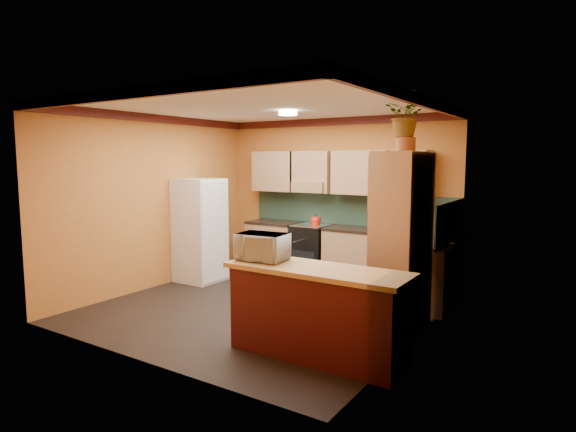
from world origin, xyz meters
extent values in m
plane|color=black|center=(0.00, 0.00, 0.00)|extent=(4.20, 4.20, 0.00)
cube|color=white|center=(0.00, 0.00, 2.70)|extent=(4.20, 4.20, 0.04)
cube|color=#C06E33|center=(0.00, 2.10, 1.35)|extent=(4.20, 0.04, 2.70)
cube|color=#C06E33|center=(0.00, -2.10, 1.35)|extent=(4.20, 0.04, 2.70)
cube|color=#C06E33|center=(-2.10, 0.00, 1.35)|extent=(0.04, 4.20, 2.70)
cube|color=#C06E33|center=(2.10, 0.00, 1.35)|extent=(0.04, 4.20, 2.70)
cube|color=#1D362B|center=(0.25, 2.09, 1.19)|extent=(3.70, 0.02, 0.53)
cube|color=#1D362B|center=(2.09, 1.40, 1.19)|extent=(0.02, 1.40, 0.53)
cube|color=tan|center=(0.10, 1.93, 1.80)|extent=(3.10, 0.34, 0.70)
cylinder|color=white|center=(0.00, 0.60, 2.66)|extent=(0.26, 0.26, 0.06)
cube|color=tan|center=(0.33, 1.80, 0.44)|extent=(3.65, 0.60, 0.88)
cube|color=black|center=(0.33, 1.80, 0.90)|extent=(3.65, 0.62, 0.04)
cube|color=black|center=(-0.29, 1.80, 0.46)|extent=(0.58, 0.58, 0.91)
cube|color=silver|center=(1.11, 1.80, 0.94)|extent=(0.48, 0.40, 0.03)
cube|color=tan|center=(1.80, 1.06, 0.44)|extent=(0.60, 0.80, 0.88)
cube|color=black|center=(1.80, 1.06, 0.90)|extent=(0.62, 0.80, 0.04)
cube|color=white|center=(-1.75, 0.63, 0.85)|extent=(0.68, 0.66, 1.70)
cube|color=tan|center=(1.85, 0.18, 1.05)|extent=(0.48, 0.90, 2.10)
cylinder|color=brown|center=(1.85, 0.23, 2.18)|extent=(0.22, 0.22, 0.16)
imported|color=tan|center=(1.85, 0.23, 2.51)|extent=(0.52, 0.47, 0.50)
cube|color=#4E1214|center=(1.41, -1.06, 0.44)|extent=(1.80, 0.55, 0.88)
cube|color=tan|center=(1.41, -1.06, 0.91)|extent=(1.90, 0.65, 0.05)
imported|color=white|center=(0.74, -1.06, 1.08)|extent=(0.56, 0.41, 0.29)
camera|label=1|loc=(3.73, -5.19, 2.01)|focal=30.00mm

